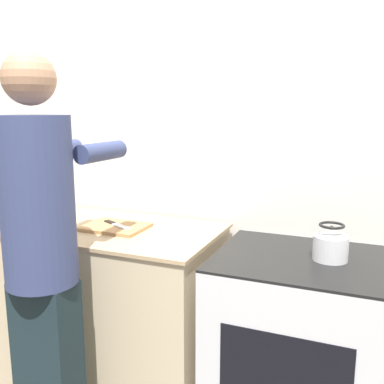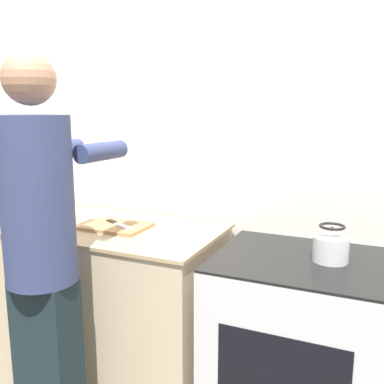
{
  "view_description": "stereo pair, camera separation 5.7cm",
  "coord_description": "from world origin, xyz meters",
  "views": [
    {
      "loc": [
        0.96,
        -1.56,
        1.55
      ],
      "look_at": [
        0.22,
        0.23,
        1.17
      ],
      "focal_mm": 40.0,
      "sensor_mm": 36.0,
      "label": 1
    },
    {
      "loc": [
        1.01,
        -1.54,
        1.55
      ],
      "look_at": [
        0.22,
        0.23,
        1.17
      ],
      "focal_mm": 40.0,
      "sensor_mm": 36.0,
      "label": 2
    }
  ],
  "objects": [
    {
      "name": "cutting_board",
      "position": [
        -0.26,
        0.31,
        0.93
      ],
      "size": [
        0.33,
        0.25,
        0.02
      ],
      "color": "#A87A4C",
      "rests_on": "counter"
    },
    {
      "name": "canister_jar",
      "position": [
        -0.86,
        0.4,
        1.01
      ],
      "size": [
        0.15,
        0.15,
        0.18
      ],
      "color": "tan",
      "rests_on": "counter"
    },
    {
      "name": "wall_back",
      "position": [
        0.0,
        0.72,
        1.3
      ],
      "size": [
        8.0,
        0.05,
        2.6
      ],
      "color": "silver",
      "rests_on": "ground_plane"
    },
    {
      "name": "kettle",
      "position": [
        0.83,
        0.35,
        0.96
      ],
      "size": [
        0.15,
        0.15,
        0.16
      ],
      "color": "silver",
      "rests_on": "oven"
    },
    {
      "name": "oven",
      "position": [
        0.71,
        0.33,
        0.45
      ],
      "size": [
        0.76,
        0.66,
        0.89
      ],
      "color": "silver",
      "rests_on": "ground_plane"
    },
    {
      "name": "counter",
      "position": [
        -0.41,
        0.33,
        0.46
      ],
      "size": [
        1.38,
        0.67,
        0.92
      ],
      "color": "#C6B28E",
      "rests_on": "ground_plane"
    },
    {
      "name": "person",
      "position": [
        -0.27,
        -0.22,
        0.98
      ],
      "size": [
        0.34,
        0.58,
        1.77
      ],
      "color": "#18272C",
      "rests_on": "ground_plane"
    },
    {
      "name": "bowl_prep",
      "position": [
        -0.89,
        0.17,
        0.96
      ],
      "size": [
        0.15,
        0.15,
        0.07
      ],
      "color": "brown",
      "rests_on": "counter"
    },
    {
      "name": "knife",
      "position": [
        -0.26,
        0.32,
        0.94
      ],
      "size": [
        0.21,
        0.13,
        0.01
      ],
      "rotation": [
        0.0,
        0.0,
        -0.46
      ],
      "color": "silver",
      "rests_on": "cutting_board"
    },
    {
      "name": "bowl_mixing",
      "position": [
        -0.69,
        0.28,
        0.96
      ],
      "size": [
        0.18,
        0.18,
        0.07
      ],
      "color": "#C6B789",
      "rests_on": "counter"
    }
  ]
}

